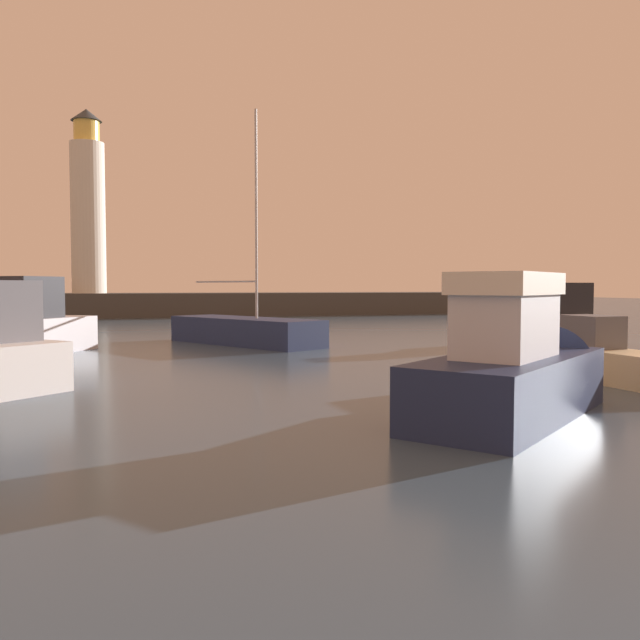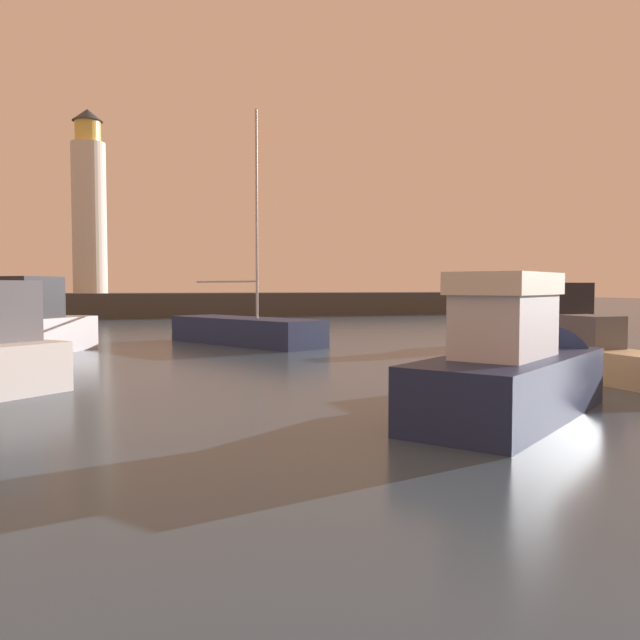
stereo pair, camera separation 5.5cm
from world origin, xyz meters
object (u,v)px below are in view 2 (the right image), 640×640
Objects in this scene: lighthouse at (89,207)px; sailboat_moored at (245,330)px; motorboat_4 at (526,368)px; motorboat_2 at (544,324)px; motorboat_1 at (624,362)px.

sailboat_moored is at bearing -75.02° from lighthouse.
lighthouse is 1.48× the size of sailboat_moored.
motorboat_4 is at bearing -81.05° from sailboat_moored.
motorboat_4 is at bearing -127.04° from motorboat_2.
lighthouse is 51.64m from motorboat_4.
motorboat_4 is at bearing -152.48° from motorboat_1.
motorboat_2 is at bearing -15.71° from sailboat_moored.
sailboat_moored reaches higher than motorboat_2.
motorboat_4 is at bearing -77.24° from lighthouse.
sailboat_moored is (8.31, -31.06, -9.22)m from lighthouse.
lighthouse is at bearing 102.76° from motorboat_4.
sailboat_moored reaches higher than motorboat_1.
motorboat_2 is (22.27, -34.98, -8.92)m from lighthouse.
motorboat_2 is at bearing 52.96° from motorboat_4.
motorboat_1 is 0.80× the size of motorboat_4.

